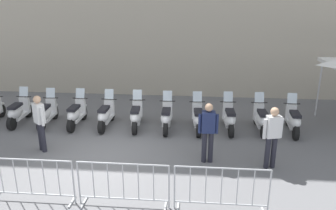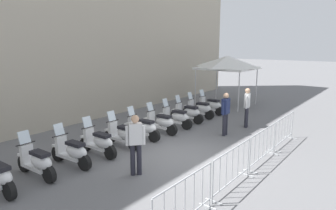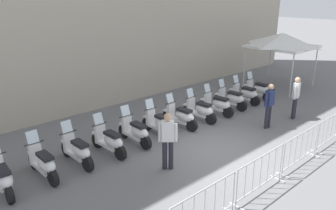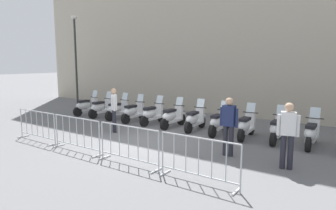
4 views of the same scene
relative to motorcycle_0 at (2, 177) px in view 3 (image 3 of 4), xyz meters
name	(u,v)px [view 3 (image 3 of 4)]	position (x,y,z in m)	size (l,w,h in m)	color
ground_plane	(216,151)	(5.82, -2.31, -0.45)	(120.00, 120.00, 0.00)	slate
motorcycle_0	(2,177)	(0.00, 0.00, 0.00)	(0.57, 1.73, 1.24)	black
motorcycle_1	(43,163)	(1.07, -0.01, 0.00)	(0.56, 1.72, 1.24)	black
motorcycle_2	(78,151)	(2.14, 0.02, 0.00)	(0.56, 1.72, 1.24)	black
motorcycle_3	(110,141)	(3.21, -0.08, 0.00)	(0.56, 1.72, 1.24)	black
motorcycle_4	(136,132)	(4.28, -0.07, 0.00)	(0.56, 1.72, 1.24)	black
motorcycle_5	(160,124)	(5.34, -0.10, 0.00)	(0.56, 1.72, 1.24)	black
motorcycle_6	(181,116)	(6.42, -0.12, 0.00)	(0.56, 1.72, 1.24)	black
motorcycle_7	(200,110)	(7.48, -0.19, 0.00)	(0.56, 1.72, 1.24)	black
motorcycle_8	(217,104)	(8.55, -0.21, 0.00)	(0.56, 1.72, 1.24)	black
motorcycle_9	(231,99)	(9.62, -0.16, 0.00)	(0.56, 1.72, 1.24)	black
motorcycle_10	(245,94)	(10.69, -0.16, 0.00)	(0.56, 1.72, 1.24)	black
motorcycle_11	(258,90)	(11.75, -0.20, 0.00)	(0.56, 1.73, 1.24)	black
barrier_segment_0	(204,210)	(2.56, -4.50, 0.07)	(2.05, 0.49, 1.07)	#B2B5B7
barrier_segment_1	(260,175)	(4.69, -4.56, 0.07)	(2.05, 0.49, 1.07)	#B2B5B7
barrier_segment_2	(301,149)	(6.82, -4.62, 0.07)	(2.05, 0.49, 1.07)	#B2B5B7
barrier_segment_3	(331,130)	(8.96, -4.67, 0.07)	(2.05, 0.49, 1.07)	#B2B5B7
officer_near_row_end	(269,103)	(8.77, -2.43, 0.53)	(0.55, 0.23, 1.73)	#23232D
officer_mid_plaza	(168,138)	(3.88, -2.03, 0.53)	(0.43, 0.41, 1.73)	#23232D
officer_by_barriers	(296,95)	(10.45, -2.66, 0.53)	(0.54, 0.30, 1.73)	#23232D
canopy_tent	(283,40)	(14.45, 0.19, 2.06)	(2.98, 2.98, 2.91)	silver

